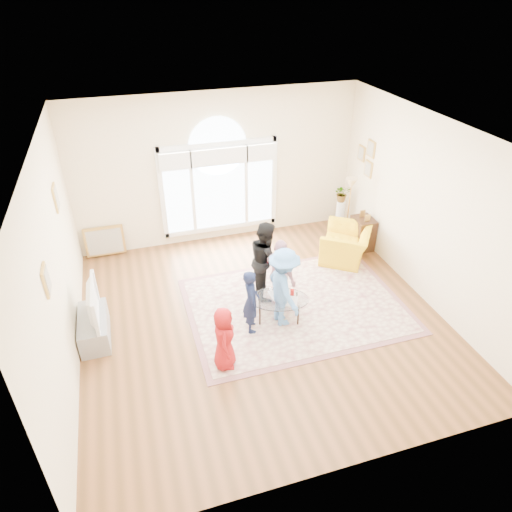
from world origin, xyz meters
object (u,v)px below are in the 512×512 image
object	(u,v)px
tv_console	(94,328)
television	(89,303)
armchair	(346,244)
coffee_table	(279,300)
area_rug	(295,305)

from	to	relation	value
tv_console	television	size ratio (longest dim) A/B	0.99
tv_console	armchair	bearing A→B (deg)	11.39
armchair	television	bearing A→B (deg)	-43.08
tv_console	armchair	size ratio (longest dim) A/B	0.95
television	armchair	world-z (taller)	television
tv_console	television	distance (m)	0.50
coffee_table	area_rug	bearing A→B (deg)	47.02
tv_console	television	world-z (taller)	television
television	tv_console	bearing A→B (deg)	180.00
area_rug	armchair	size ratio (longest dim) A/B	3.41
tv_console	coffee_table	distance (m)	3.05
tv_console	coffee_table	bearing A→B (deg)	-7.75
area_rug	television	bearing A→B (deg)	177.08
area_rug	television	world-z (taller)	television
coffee_table	armchair	bearing A→B (deg)	52.52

